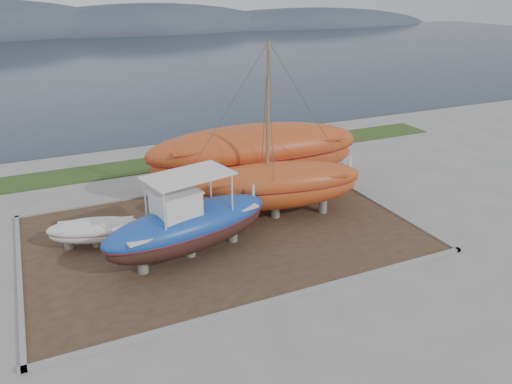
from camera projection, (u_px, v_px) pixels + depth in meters
name	position (u px, v px, depth m)	size (l,w,h in m)	color
ground	(258.00, 274.00, 21.00)	(140.00, 140.00, 0.00)	gray
dirt_patch	(223.00, 234.00, 24.34)	(18.00, 12.00, 0.06)	#422D1E
curb_frame	(223.00, 233.00, 24.32)	(18.60, 12.60, 0.15)	gray
grass_strip	(161.00, 163.00, 33.97)	(44.00, 3.00, 0.08)	#284219
sea	(72.00, 62.00, 79.65)	(260.00, 100.00, 0.04)	#1A2634
mountain_ridge	(48.00, 34.00, 125.74)	(200.00, 36.00, 20.00)	#333D49
blue_caique	(188.00, 217.00, 21.56)	(7.97, 2.49, 3.84)	#1B4AAA
white_dinghy	(96.00, 233.00, 22.90)	(4.30, 1.61, 1.29)	white
orange_sailboat	(277.00, 135.00, 24.33)	(9.00, 2.65, 8.84)	#B1451B
orange_bare_hull	(255.00, 162.00, 28.04)	(12.25, 3.68, 4.02)	#B1451B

